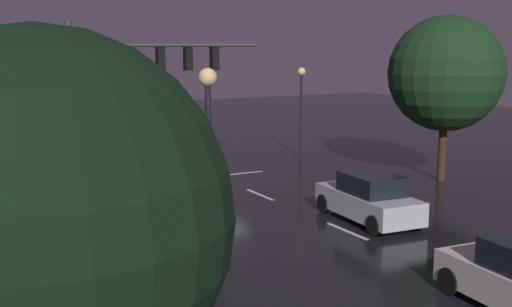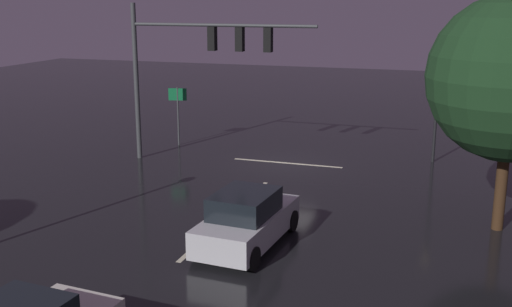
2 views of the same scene
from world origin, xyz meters
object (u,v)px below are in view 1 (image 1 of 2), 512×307
object	(u,v)px
route_sign	(73,136)
street_lamp_left_kerb	(301,95)
street_lamp_right_kerb	(208,141)
traffic_signal_assembly	(144,75)
car_approaching	(369,199)
tree_left_near	(446,74)
tree_right_near	(43,219)

from	to	relation	value
route_sign	street_lamp_left_kerb	bearing A→B (deg)	-177.60
street_lamp_right_kerb	route_sign	xyz separation A→B (m)	(-0.09, -14.81, -1.75)
traffic_signal_assembly	car_approaching	size ratio (longest dim) A/B	1.87
car_approaching	street_lamp_right_kerb	bearing A→B (deg)	24.18
traffic_signal_assembly	tree_left_near	xyz separation A→B (m)	(-12.35, 4.63, -0.03)
traffic_signal_assembly	tree_right_near	world-z (taller)	traffic_signal_assembly
street_lamp_left_kerb	street_lamp_right_kerb	bearing A→B (deg)	50.98
car_approaching	tree_right_near	bearing A→B (deg)	38.32
street_lamp_right_kerb	tree_right_near	world-z (taller)	tree_right_near
traffic_signal_assembly	tree_left_near	bearing A→B (deg)	159.46
car_approaching	tree_left_near	world-z (taller)	tree_left_near
street_lamp_left_kerb	tree_left_near	world-z (taller)	tree_left_near
traffic_signal_assembly	tree_right_near	xyz separation A→B (m)	(7.47, 18.44, -0.70)
street_lamp_left_kerb	tree_left_near	distance (m)	8.54
street_lamp_left_kerb	tree_right_near	size ratio (longest dim) A/B	0.77
street_lamp_right_kerb	street_lamp_left_kerb	bearing A→B (deg)	-129.02
street_lamp_left_kerb	street_lamp_right_kerb	world-z (taller)	street_lamp_right_kerb
traffic_signal_assembly	street_lamp_left_kerb	world-z (taller)	traffic_signal_assembly
car_approaching	tree_left_near	size ratio (longest dim) A/B	0.60
traffic_signal_assembly	route_sign	size ratio (longest dim) A/B	2.88
traffic_signal_assembly	tree_left_near	distance (m)	13.19
traffic_signal_assembly	car_approaching	world-z (taller)	traffic_signal_assembly
traffic_signal_assembly	tree_left_near	world-z (taller)	tree_left_near
car_approaching	route_sign	xyz separation A→B (m)	(7.57, -11.37, 1.30)
car_approaching	tree_left_near	distance (m)	9.06
route_sign	tree_right_near	bearing A→B (deg)	76.61
street_lamp_right_kerb	tree_left_near	xyz separation A→B (m)	(-14.82, -7.25, 0.99)
car_approaching	street_lamp_left_kerb	distance (m)	13.08
car_approaching	street_lamp_right_kerb	world-z (taller)	street_lamp_right_kerb
tree_left_near	street_lamp_left_kerb	bearing A→B (deg)	-73.43
car_approaching	street_lamp_right_kerb	xyz separation A→B (m)	(7.66, 3.44, 3.05)
street_lamp_right_kerb	traffic_signal_assembly	bearing A→B (deg)	-101.76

